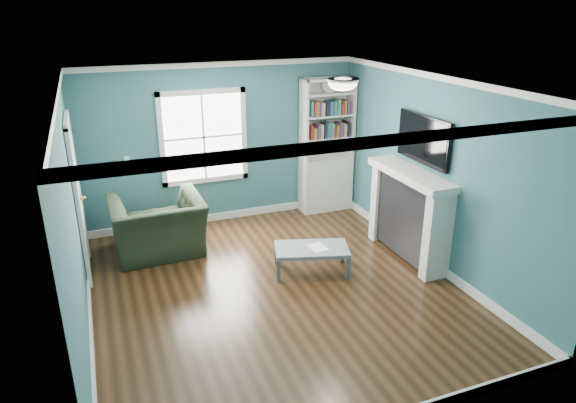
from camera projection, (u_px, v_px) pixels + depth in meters
name	position (u px, v px, depth m)	size (l,w,h in m)	color
floor	(276.00, 289.00, 6.58)	(5.00, 5.00, 0.00)	black
room_walls	(275.00, 172.00, 6.01)	(5.00, 5.00, 5.00)	#30696D
trim	(275.00, 199.00, 6.14)	(4.50, 5.00, 2.60)	white
window	(204.00, 137.00, 8.12)	(1.40, 0.06, 1.50)	white
bookshelf	(326.00, 159.00, 8.85)	(0.90, 0.35, 2.31)	silver
fireplace	(409.00, 215.00, 7.23)	(0.44, 1.58, 1.30)	black
tv	(424.00, 139.00, 6.88)	(0.06, 1.10, 0.65)	black
door	(78.00, 198.00, 6.66)	(0.12, 0.98, 2.17)	silver
ceiling_fixture	(343.00, 83.00, 6.06)	(0.38, 0.38, 0.15)	white
light_switch	(127.00, 160.00, 7.80)	(0.08, 0.01, 0.12)	white
recliner	(157.00, 217.00, 7.36)	(1.28, 0.83, 1.12)	black
coffee_table	(312.00, 251.00, 6.92)	(1.10, 0.80, 0.36)	#495058
paper_sheet	(318.00, 247.00, 6.91)	(0.21, 0.27, 0.00)	white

